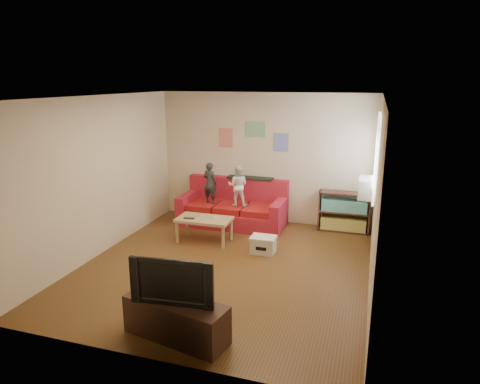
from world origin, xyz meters
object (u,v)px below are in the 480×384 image
(tv_stand, at_px, (176,319))
(television, at_px, (174,279))
(child_a, at_px, (210,183))
(file_box, at_px, (263,245))
(child_b, at_px, (238,185))
(bookshelf, at_px, (344,214))
(sofa, at_px, (234,209))
(coffee_table, at_px, (204,221))

(tv_stand, distance_m, television, 0.52)
(child_a, relative_size, file_box, 1.98)
(child_b, xyz_separation_m, bookshelf, (2.09, 0.40, -0.52))
(sofa, bearing_deg, television, -80.97)
(child_a, height_order, bookshelf, child_a)
(child_a, distance_m, television, 4.10)
(coffee_table, bearing_deg, child_a, 104.42)
(bookshelf, relative_size, television, 1.02)
(coffee_table, distance_m, tv_stand, 3.11)
(coffee_table, relative_size, television, 1.03)
(coffee_table, distance_m, television, 3.13)
(child_a, xyz_separation_m, coffee_table, (0.25, -0.96, -0.50))
(sofa, xyz_separation_m, bookshelf, (2.24, 0.23, 0.04))
(child_b, relative_size, television, 0.87)
(tv_stand, bearing_deg, bookshelf, 81.35)
(tv_stand, xyz_separation_m, television, (0.00, 0.00, 0.52))
(child_a, bearing_deg, child_b, -166.99)
(tv_stand, bearing_deg, coffee_table, 117.47)
(coffee_table, bearing_deg, bookshelf, 29.05)
(child_b, distance_m, tv_stand, 4.03)
(sofa, bearing_deg, coffee_table, -100.29)
(sofa, bearing_deg, child_b, -49.71)
(sofa, distance_m, file_box, 1.68)
(bookshelf, bearing_deg, file_box, -128.53)
(file_box, bearing_deg, coffee_table, 169.93)
(child_a, bearing_deg, bookshelf, -158.54)
(tv_stand, bearing_deg, sofa, 110.43)
(coffee_table, xyz_separation_m, television, (0.86, -2.99, 0.37))
(sofa, distance_m, television, 4.19)
(sofa, height_order, coffee_table, sofa)
(tv_stand, bearing_deg, file_box, 94.52)
(file_box, height_order, television, television)
(child_b, relative_size, coffee_table, 0.84)
(child_b, height_order, file_box, child_b)
(child_a, xyz_separation_m, bookshelf, (2.69, 0.40, -0.53))
(child_b, bearing_deg, sofa, -59.01)
(file_box, bearing_deg, television, -96.88)
(coffee_table, xyz_separation_m, bookshelf, (2.45, 1.36, -0.03))
(bookshelf, bearing_deg, child_b, -169.18)
(sofa, distance_m, tv_stand, 4.17)
(bookshelf, bearing_deg, sofa, -174.25)
(sofa, xyz_separation_m, child_a, (-0.45, -0.17, 0.56))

